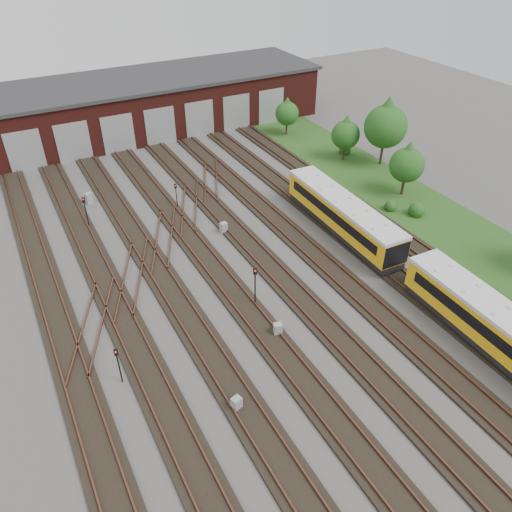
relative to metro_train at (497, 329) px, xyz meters
name	(u,v)px	position (x,y,z in m)	size (l,w,h in m)	color
ground	(290,323)	(-10.00, 8.23, -1.81)	(120.00, 120.00, 0.00)	#44413F
track_network	(284,318)	(-10.17, 8.81, -1.71)	(30.40, 70.00, 0.33)	black
maintenance_shed	(120,107)	(-10.01, 48.20, 1.39)	(51.00, 12.50, 6.35)	#4A1712
grass_verge	(402,198)	(9.00, 18.23, -1.79)	(8.00, 55.00, 0.05)	#264A18
metro_train	(497,329)	(0.00, 0.00, 0.00)	(2.98, 46.10, 2.90)	black
signal_mast_0	(118,361)	(-21.59, 8.68, -0.05)	(0.25, 0.23, 2.74)	black
signal_mast_1	(85,208)	(-19.16, 27.42, 0.10)	(0.27, 0.26, 2.98)	black
signal_mast_2	(176,193)	(-10.98, 26.92, -0.20)	(0.25, 0.23, 2.50)	black
signal_mast_3	(255,282)	(-11.21, 11.06, 0.27)	(0.28, 0.27, 3.27)	black
relay_cabinet_0	(236,404)	(-16.44, 3.62, -1.36)	(0.55, 0.46, 0.91)	#949699
relay_cabinet_1	(89,198)	(-18.07, 31.81, -1.28)	(0.64, 0.53, 1.06)	#949699
relay_cabinet_2	(278,329)	(-11.32, 7.69, -1.35)	(0.56, 0.47, 0.93)	#949699
relay_cabinet_3	(224,228)	(-9.00, 20.90, -1.33)	(0.58, 0.48, 0.97)	#949699
relay_cabinet_4	(350,227)	(0.69, 15.64, -1.29)	(0.62, 0.52, 1.04)	#949699
tree_0	(346,132)	(9.38, 28.29, 1.49)	(3.10, 3.10, 5.14)	#382619
tree_1	(287,111)	(7.68, 37.76, 1.21)	(2.85, 2.85, 4.72)	#382619
tree_2	(386,121)	(12.29, 25.40, 3.04)	(4.56, 4.56, 7.56)	#382619
tree_3	(408,161)	(9.51, 18.84, 1.75)	(3.35, 3.35, 5.55)	#382619
bush_0	(417,208)	(7.88, 15.11, -1.07)	(1.49, 1.49, 1.49)	#154915
bush_1	(391,205)	(6.41, 16.96, -1.24)	(1.15, 1.15, 1.15)	#154915
bush_2	(345,148)	(10.60, 29.61, -1.15)	(1.34, 1.34, 1.34)	#154915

